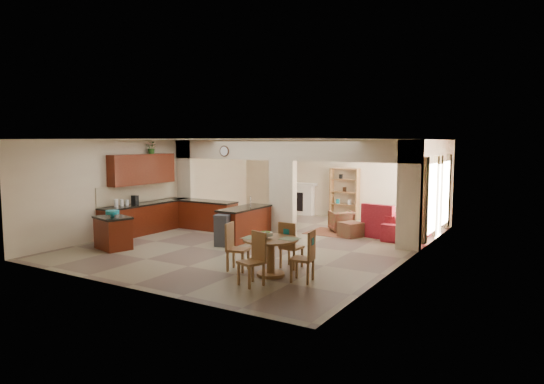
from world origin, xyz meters
The scene contains 39 objects.
floor centered at (0.00, 0.00, 0.00)m, with size 10.00×10.00×0.00m, color #7E7357.
ceiling centered at (0.00, 0.00, 2.80)m, with size 10.00×10.00×0.00m, color white.
wall_back centered at (0.00, 5.00, 1.40)m, with size 8.00×8.00×0.00m, color beige.
wall_front centered at (0.00, -5.00, 1.40)m, with size 8.00×8.00×0.00m, color beige.
wall_left centered at (-4.00, 0.00, 1.40)m, with size 10.00×10.00×0.00m, color beige.
wall_right centered at (4.00, 0.00, 1.40)m, with size 10.00×10.00×0.00m, color beige.
partition_left_pier centered at (-3.70, 1.00, 1.40)m, with size 0.60×0.25×2.80m, color beige.
partition_center_pier centered at (0.00, 1.00, 1.10)m, with size 0.80×0.25×2.20m, color beige.
partition_right_pier centered at (3.70, 1.00, 1.40)m, with size 0.60×0.25×2.80m, color beige.
partition_header centered at (0.00, 1.00, 2.50)m, with size 8.00×0.25×0.60m, color beige.
kitchen_counter centered at (-3.26, -0.25, 0.46)m, with size 2.52×3.29×1.48m.
upper_cabinets centered at (-3.82, -0.80, 1.92)m, with size 0.35×2.40×0.90m, color #440E07.
peninsula centered at (-0.60, -0.11, 0.46)m, with size 0.70×1.85×0.91m.
wall_clock centered at (-2.00, 0.85, 2.45)m, with size 0.34×0.34×0.03m, color #4C2B19.
rug centered at (1.20, 2.10, 0.01)m, with size 1.60×1.30×0.01m, color brown.
fireplace centered at (-1.60, 4.83, 0.61)m, with size 1.60×0.35×1.20m.
shelving_unit centered at (0.35, 4.82, 0.90)m, with size 1.00×0.32×1.80m, color brown.
window_a centered at (3.97, 2.30, 1.20)m, with size 0.02×0.90×1.90m, color white.
window_b centered at (3.97, 4.00, 1.20)m, with size 0.02×0.90×1.90m, color white.
glazed_door centered at (3.97, 3.15, 1.05)m, with size 0.02×0.70×2.10m, color white.
drape_a_left centered at (3.93, 1.70, 1.20)m, with size 0.10×0.28×2.30m, color #44201B.
drape_a_right centered at (3.93, 2.90, 1.20)m, with size 0.10×0.28×2.30m, color #44201B.
drape_b_left centered at (3.93, 3.40, 1.20)m, with size 0.10×0.28×2.30m, color #44201B.
drape_b_right centered at (3.93, 4.60, 1.20)m, with size 0.10×0.28×2.30m, color #44201B.
ceiling_fan centered at (1.50, 3.00, 2.56)m, with size 1.00×1.00×0.10m, color white.
kitchen_island centered at (-2.81, -2.84, 0.42)m, with size 1.12×0.93×0.84m.
teal_bowl centered at (-2.80, -2.85, 0.92)m, with size 0.34×0.34×0.16m, color teal.
trash_can centered at (-0.59, -1.15, 0.39)m, with size 0.36×0.31×0.77m, color #313133.
dining_table centered at (1.95, -2.88, 0.51)m, with size 1.14×1.14×0.78m.
fruit_bowl centered at (1.87, -2.94, 0.85)m, with size 0.28×0.28×0.15m, color #64A022.
sofa centered at (3.30, 2.70, 0.35)m, with size 0.94×2.40×0.70m, color maroon.
chaise centered at (2.55, 2.27, 0.19)m, with size 0.97×0.80×0.39m, color maroon.
armchair centered at (1.26, 2.43, 0.32)m, with size 0.68×0.70×0.64m, color maroon.
ottoman centered at (1.82, 1.81, 0.21)m, with size 0.58×0.58×0.42m, color maroon.
plant centered at (-3.82, -0.39, 2.55)m, with size 0.33×0.29×0.37m, color #1C5216.
chair_north centered at (2.01, -2.20, 0.55)m, with size 0.44×0.45×1.02m.
chair_east centered at (2.78, -2.91, 0.55)m, with size 0.48×0.48×1.02m.
chair_south centered at (2.01, -3.59, 0.55)m, with size 0.53×0.53×1.02m.
chair_west centered at (1.06, -2.92, 0.55)m, with size 0.51×0.51×1.02m.
Camera 1 is at (7.01, -11.21, 2.76)m, focal length 32.00 mm.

